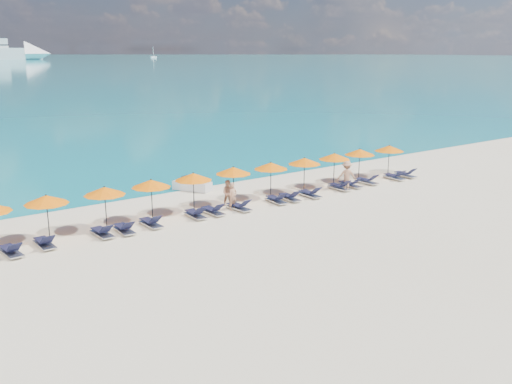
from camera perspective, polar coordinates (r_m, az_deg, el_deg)
ground at (r=29.80m, az=3.42°, el=-3.37°), size 1400.00×1400.00×0.00m
sailboat_near at (r=620.34m, az=-20.83°, el=12.47°), size 5.91×1.97×10.84m
sailboat_far at (r=630.68m, az=-10.22°, el=13.17°), size 6.59×2.20×12.09m
jetski at (r=37.24m, az=-6.36°, el=0.71°), size 2.01×2.66×0.89m
beachgoer_a at (r=32.44m, az=-2.34°, el=-0.46°), size 0.64×0.48×1.57m
beachgoer_b at (r=33.16m, az=-2.77°, el=-0.13°), size 0.88×0.82×1.58m
beachgoer_c at (r=37.64m, az=9.05°, el=1.67°), size 1.33×1.15×1.89m
umbrella_1 at (r=28.74m, az=-20.24°, el=-0.71°), size 2.10×2.10×2.28m
umbrella_2 at (r=29.59m, az=-14.91°, el=0.10°), size 2.10×2.10×2.28m
umbrella_3 at (r=30.70m, az=-10.45°, el=0.84°), size 2.10×2.10×2.28m
umbrella_4 at (r=31.99m, az=-6.29°, el=1.53°), size 2.10×2.10×2.28m
umbrella_5 at (r=33.46m, az=-2.28°, el=2.16°), size 2.10×2.10×2.28m
umbrella_6 at (r=34.81m, az=1.50°, el=2.63°), size 2.10×2.10×2.28m
umbrella_7 at (r=36.43m, az=4.87°, el=3.10°), size 2.10×2.10×2.28m
umbrella_8 at (r=38.24m, az=7.85°, el=3.54°), size 2.10×2.10×2.28m
umbrella_9 at (r=40.18m, az=10.34°, el=3.96°), size 2.10×2.10×2.28m
umbrella_10 at (r=42.14m, az=13.19°, el=4.28°), size 2.10×2.10×2.28m
lounger_1 at (r=27.70m, az=-23.31°, el=-5.40°), size 0.78×1.75×0.66m
lounger_2 at (r=28.23m, az=-20.39°, el=-4.76°), size 0.66×1.71×0.66m
lounger_3 at (r=28.95m, az=-15.12°, el=-3.89°), size 0.69×1.72×0.66m
lounger_4 at (r=29.23m, az=-13.04°, el=-3.58°), size 0.69×1.73×0.66m
lounger_5 at (r=29.97m, az=-10.45°, el=-3.01°), size 0.66×1.71×0.66m
lounger_6 at (r=31.16m, az=-6.07°, el=-2.19°), size 0.71×1.73×0.66m
lounger_7 at (r=31.71m, az=-4.32°, el=-1.86°), size 0.70×1.73×0.66m
lounger_8 at (r=32.45m, az=-1.70°, el=-1.46°), size 0.78×1.75×0.66m
lounger_9 at (r=33.98m, az=2.06°, el=-0.74°), size 0.78×1.75×0.66m
lounger_10 at (r=34.57m, az=3.40°, el=-0.50°), size 0.74×1.74×0.66m
lounger_11 at (r=35.49m, az=5.44°, el=-0.15°), size 0.68×1.72×0.66m
lounger_12 at (r=37.52m, az=8.34°, el=0.54°), size 0.64×1.71×0.66m
lounger_13 at (r=38.36m, az=9.43°, el=0.80°), size 0.76×1.75×0.66m
lounger_14 at (r=39.51m, az=11.05°, el=1.11°), size 0.69×1.72×0.66m
lounger_15 at (r=41.29m, az=13.69°, el=1.53°), size 0.71×1.73×0.66m
lounger_16 at (r=42.22m, az=14.72°, el=1.74°), size 0.62×1.70×0.66m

